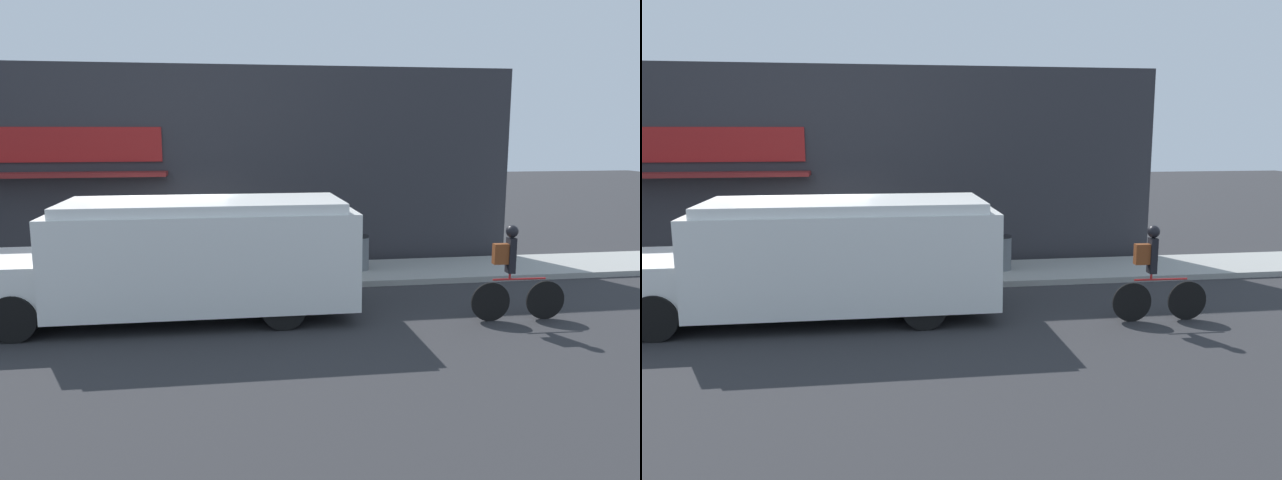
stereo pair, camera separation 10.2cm
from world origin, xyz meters
TOP-DOWN VIEW (x-y plane):
  - ground_plane at (0.00, 0.00)m, footprint 70.00×70.00m
  - sidewalk at (0.00, 1.09)m, footprint 28.00×2.18m
  - storefront at (-0.08, 2.52)m, footprint 16.93×0.82m
  - school_bus at (0.35, -1.62)m, footprint 7.02×2.69m
  - cyclist at (6.18, -2.73)m, footprint 1.72×0.22m
  - trash_bin at (4.26, 1.15)m, footprint 0.48×0.48m

SIDE VIEW (x-z plane):
  - ground_plane at x=0.00m, z-range 0.00..0.00m
  - sidewalk at x=0.00m, z-range 0.00..0.13m
  - trash_bin at x=4.26m, z-range 0.13..0.94m
  - cyclist at x=6.18m, z-range -0.04..1.68m
  - school_bus at x=0.35m, z-range 0.04..2.17m
  - storefront at x=-0.08m, z-range 0.01..4.88m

